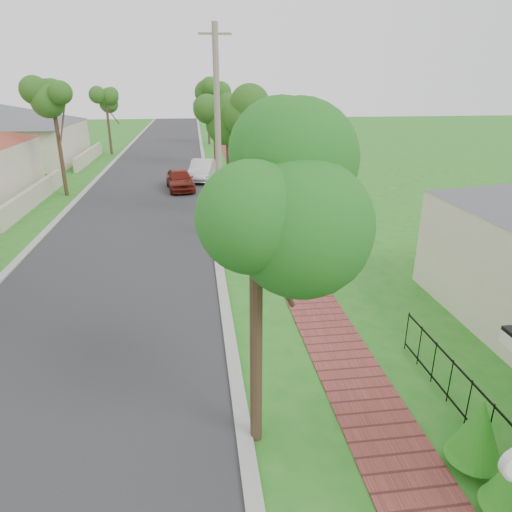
{
  "coord_description": "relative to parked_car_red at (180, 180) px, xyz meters",
  "views": [
    {
      "loc": [
        -0.01,
        -5.13,
        6.18
      ],
      "look_at": [
        1.58,
        6.95,
        1.5
      ],
      "focal_mm": 32.0,
      "sensor_mm": 36.0,
      "label": 1
    }
  ],
  "objects": [
    {
      "name": "road",
      "position": [
        -2.0,
        -2.57,
        -0.63
      ],
      "size": [
        7.0,
        120.0,
        0.02
      ],
      "primitive_type": "cube",
      "color": "#28282B",
      "rests_on": "ground"
    },
    {
      "name": "kerb_right",
      "position": [
        1.65,
        -2.57,
        -0.63
      ],
      "size": [
        0.3,
        120.0,
        0.1
      ],
      "primitive_type": "cube",
      "color": "#9E9E99",
      "rests_on": "ground"
    },
    {
      "name": "kerb_left",
      "position": [
        -5.65,
        -2.57,
        -0.63
      ],
      "size": [
        0.3,
        120.0,
        0.1
      ],
      "primitive_type": "cube",
      "color": "#9E9E99",
      "rests_on": "ground"
    },
    {
      "name": "sidewalk",
      "position": [
        4.25,
        -2.57,
        -0.63
      ],
      "size": [
        1.5,
        120.0,
        0.03
      ],
      "primitive_type": "cube",
      "color": "brown",
      "rests_on": "ground"
    },
    {
      "name": "street_trees",
      "position": [
        -1.87,
        4.28,
        3.9
      ],
      "size": [
        10.7,
        37.65,
        5.89
      ],
      "color": "#382619",
      "rests_on": "ground"
    },
    {
      "name": "far_house_grey",
      "position": [
        -13.97,
        11.43,
        1.71
      ],
      "size": [
        15.56,
        15.56,
        4.6
      ],
      "color": "beige",
      "rests_on": "ground"
    },
    {
      "name": "parked_car_red",
      "position": [
        0.0,
        0.0,
        0.0
      ],
      "size": [
        1.97,
        3.87,
        1.26
      ],
      "primitive_type": "imported",
      "rotation": [
        0.0,
        0.0,
        0.13
      ],
      "color": "#61160E",
      "rests_on": "ground"
    },
    {
      "name": "parked_car_white",
      "position": [
        1.4,
        2.78,
        0.02
      ],
      "size": [
        2.07,
        4.17,
        1.31
      ],
      "primitive_type": "imported",
      "rotation": [
        0.0,
        0.0,
        -0.18
      ],
      "color": "silver",
      "rests_on": "ground"
    },
    {
      "name": "near_tree",
      "position": [
        1.87,
        -21.07,
        3.7
      ],
      "size": [
        2.12,
        2.12,
        5.43
      ],
      "color": "#382619",
      "rests_on": "ground"
    },
    {
      "name": "utility_pole",
      "position": [
        1.9,
        -9.45,
        3.52
      ],
      "size": [
        1.2,
        0.24,
        8.18
      ],
      "color": "gray",
      "rests_on": "ground"
    }
  ]
}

